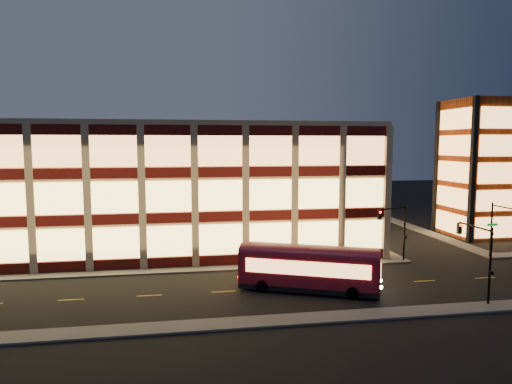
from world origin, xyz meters
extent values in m
plane|color=black|center=(0.00, 0.00, 0.00)|extent=(200.00, 200.00, 0.00)
cube|color=#514F4C|center=(-3.00, 1.00, 0.07)|extent=(54.00, 2.00, 0.15)
cube|color=#514F4C|center=(23.00, 17.00, 0.07)|extent=(2.00, 30.00, 0.15)
cube|color=#514F4C|center=(34.00, 17.00, 0.07)|extent=(2.00, 30.00, 0.15)
cube|color=#514F4C|center=(0.00, -13.00, 0.07)|extent=(100.00, 2.00, 0.15)
cube|color=tan|center=(-3.00, 17.00, 7.00)|extent=(50.00, 30.00, 14.00)
cube|color=tan|center=(-3.00, 17.00, 14.25)|extent=(50.40, 30.40, 0.50)
cube|color=#470C0A|center=(-3.00, 1.88, 0.65)|extent=(50.10, 0.25, 1.00)
cube|color=#ECC263|center=(-3.00, 1.90, 2.75)|extent=(49.00, 0.20, 3.00)
cube|color=#470C0A|center=(22.12, 17.00, 0.65)|extent=(0.25, 30.10, 1.00)
cube|color=#ECC263|center=(22.10, 17.00, 2.75)|extent=(0.20, 29.00, 3.00)
cube|color=#470C0A|center=(-3.00, 1.88, 5.05)|extent=(50.10, 0.25, 1.00)
cube|color=#ECC263|center=(-3.00, 1.90, 7.15)|extent=(49.00, 0.20, 3.00)
cube|color=#470C0A|center=(22.12, 17.00, 5.05)|extent=(0.25, 30.10, 1.00)
cube|color=#ECC263|center=(22.10, 17.00, 7.15)|extent=(0.20, 29.00, 3.00)
cube|color=#470C0A|center=(-3.00, 1.88, 9.45)|extent=(50.10, 0.25, 1.00)
cube|color=#ECC263|center=(-3.00, 1.90, 11.55)|extent=(49.00, 0.20, 3.00)
cube|color=#470C0A|center=(22.12, 17.00, 9.45)|extent=(0.25, 30.10, 1.00)
cube|color=#ECC263|center=(22.10, 17.00, 11.55)|extent=(0.20, 29.00, 3.00)
cube|color=#8C3814|center=(40.00, 12.00, 9.00)|extent=(8.00, 8.00, 18.00)
cube|color=black|center=(36.00, 8.00, 9.00)|extent=(0.60, 0.60, 18.00)
cube|color=black|center=(36.00, 16.00, 9.00)|extent=(0.60, 0.60, 18.00)
cube|color=black|center=(44.00, 16.00, 9.00)|extent=(0.60, 0.60, 18.00)
cube|color=#FAAA57|center=(40.00, 7.92, 1.80)|extent=(6.60, 0.16, 2.60)
cube|color=#FAAA57|center=(35.92, 12.00, 1.80)|extent=(0.16, 6.60, 2.60)
cube|color=#FAAA57|center=(40.00, 7.92, 5.20)|extent=(6.60, 0.16, 2.60)
cube|color=#FAAA57|center=(35.92, 12.00, 5.20)|extent=(0.16, 6.60, 2.60)
cube|color=#FAAA57|center=(40.00, 7.92, 8.60)|extent=(6.60, 0.16, 2.60)
cube|color=#FAAA57|center=(35.92, 12.00, 8.60)|extent=(0.16, 6.60, 2.60)
cube|color=#FAAA57|center=(40.00, 7.92, 12.00)|extent=(6.60, 0.16, 2.60)
cube|color=#FAAA57|center=(35.92, 12.00, 12.00)|extent=(0.16, 6.60, 2.60)
cube|color=#FAAA57|center=(40.00, 7.92, 15.40)|extent=(6.60, 0.16, 2.60)
cube|color=#FAAA57|center=(35.92, 12.00, 15.40)|extent=(0.16, 6.60, 2.60)
cylinder|color=black|center=(23.50, 0.80, 3.00)|extent=(0.18, 0.18, 6.00)
cylinder|color=black|center=(21.75, 0.05, 5.70)|extent=(3.56, 1.63, 0.14)
cube|color=black|center=(20.00, -0.70, 5.20)|extent=(0.32, 0.32, 0.95)
sphere|color=#FF0C05|center=(20.00, -0.88, 5.50)|extent=(0.20, 0.20, 0.20)
cube|color=black|center=(23.50, 0.60, 2.60)|extent=(0.25, 0.18, 0.28)
cylinder|color=black|center=(33.50, 0.80, 3.00)|extent=(0.18, 0.18, 6.00)
cylinder|color=black|center=(33.50, -1.20, 5.70)|extent=(0.14, 4.00, 0.14)
cube|color=black|center=(33.50, 0.60, 2.60)|extent=(0.25, 0.18, 0.28)
cube|color=#0C7226|center=(33.50, 0.65, 3.60)|extent=(1.20, 0.06, 0.28)
cylinder|color=black|center=(23.50, -12.50, 3.00)|extent=(0.18, 0.18, 6.00)
cylinder|color=black|center=(23.50, -10.50, 5.70)|extent=(0.14, 4.00, 0.14)
cube|color=black|center=(23.50, -8.50, 5.20)|extent=(0.32, 0.32, 0.95)
sphere|color=#FF0C05|center=(23.50, -8.68, 5.50)|extent=(0.20, 0.20, 0.20)
cube|color=black|center=(23.50, -12.70, 2.60)|extent=(0.25, 0.18, 0.28)
cube|color=maroon|center=(11.03, -6.90, 1.94)|extent=(11.62, 7.16, 2.63)
cube|color=black|center=(11.03, -6.90, 0.40)|extent=(11.62, 7.16, 0.40)
cylinder|color=black|center=(7.18, -6.60, 0.51)|extent=(1.08, 0.72, 1.03)
cylinder|color=black|center=(8.18, -4.30, 0.51)|extent=(1.08, 0.72, 1.03)
cylinder|color=black|center=(13.89, -9.51, 0.51)|extent=(1.08, 0.72, 1.03)
cylinder|color=black|center=(14.89, -7.21, 0.51)|extent=(1.08, 0.72, 1.03)
cube|color=#FAAA57|center=(10.45, -8.24, 2.28)|extent=(9.25, 4.05, 1.14)
cube|color=#FAAA57|center=(11.61, -5.57, 2.28)|extent=(9.25, 4.05, 1.14)
camera|label=1|loc=(0.64, -42.62, 12.18)|focal=32.00mm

